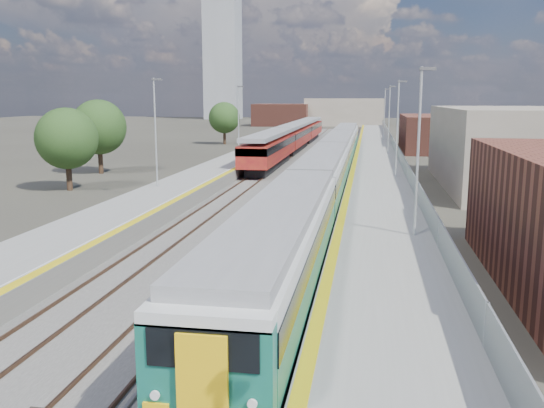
# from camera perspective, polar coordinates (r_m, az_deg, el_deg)

# --- Properties ---
(ground) EXTENTS (320.00, 320.00, 0.00)m
(ground) POSITION_cam_1_polar(r_m,az_deg,el_deg) (54.90, 4.82, 2.93)
(ground) COLOR #47443A
(ground) RESTS_ON ground
(ballast_bed) EXTENTS (10.50, 155.00, 0.06)m
(ballast_bed) POSITION_cam_1_polar(r_m,az_deg,el_deg) (57.58, 2.79, 3.34)
(ballast_bed) COLOR #565451
(ballast_bed) RESTS_ON ground
(tracks) EXTENTS (8.96, 160.00, 0.17)m
(tracks) POSITION_cam_1_polar(r_m,az_deg,el_deg) (59.16, 3.56, 3.60)
(tracks) COLOR #4C3323
(tracks) RESTS_ON ground
(platform_right) EXTENTS (4.70, 155.00, 8.52)m
(platform_right) POSITION_cam_1_polar(r_m,az_deg,el_deg) (57.13, 10.34, 3.63)
(platform_right) COLOR slate
(platform_right) RESTS_ON ground
(platform_left) EXTENTS (4.30, 155.00, 8.52)m
(platform_left) POSITION_cam_1_polar(r_m,az_deg,el_deg) (58.69, -3.82, 3.94)
(platform_left) COLOR slate
(platform_left) RESTS_ON ground
(buildings) EXTENTS (72.00, 185.50, 40.00)m
(buildings) POSITION_cam_1_polar(r_m,az_deg,el_deg) (144.65, 0.56, 11.88)
(buildings) COLOR brown
(buildings) RESTS_ON ground
(green_train) EXTENTS (2.72, 75.70, 2.99)m
(green_train) POSITION_cam_1_polar(r_m,az_deg,el_deg) (47.82, 5.98, 4.33)
(green_train) COLOR black
(green_train) RESTS_ON ground
(red_train) EXTENTS (2.85, 57.77, 3.60)m
(red_train) POSITION_cam_1_polar(r_m,az_deg,el_deg) (77.96, 2.20, 6.76)
(red_train) COLOR black
(red_train) RESTS_ON ground
(tree_a) EXTENTS (4.76, 4.76, 6.46)m
(tree_a) POSITION_cam_1_polar(r_m,az_deg,el_deg) (47.58, -19.67, 6.12)
(tree_a) COLOR #382619
(tree_a) RESTS_ON ground
(tree_b) EXTENTS (5.19, 5.19, 7.04)m
(tree_b) POSITION_cam_1_polar(r_m,az_deg,el_deg) (57.47, -16.79, 7.30)
(tree_b) COLOR #382619
(tree_b) RESTS_ON ground
(tree_c) EXTENTS (4.83, 4.83, 6.54)m
(tree_c) POSITION_cam_1_polar(r_m,az_deg,el_deg) (90.61, -4.75, 8.51)
(tree_c) COLOR #382619
(tree_c) RESTS_ON ground
(tree_d) EXTENTS (4.64, 4.64, 6.28)m
(tree_d) POSITION_cam_1_polar(r_m,az_deg,el_deg) (65.16, 22.68, 6.84)
(tree_d) COLOR #382619
(tree_d) RESTS_ON ground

